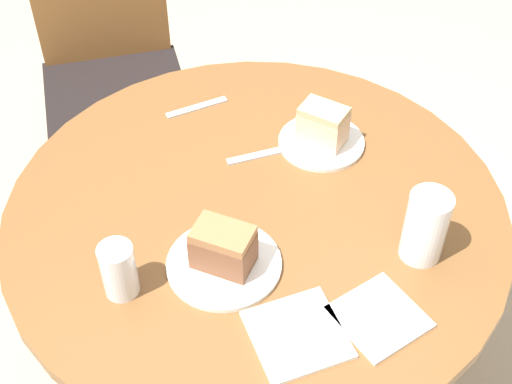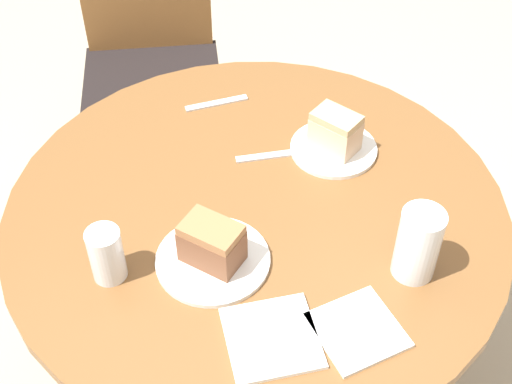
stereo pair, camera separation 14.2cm
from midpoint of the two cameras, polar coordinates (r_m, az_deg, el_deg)
The scene contains 13 objects.
ground_plane at distance 2.03m, azimuth 2.07°, elevation -15.19°, with size 8.00×8.00×0.00m, color tan.
table at distance 1.60m, azimuth 2.54°, elevation -5.93°, with size 1.03×1.03×0.71m.
chair at distance 2.24m, azimuth -6.64°, elevation 10.59°, with size 0.50×0.53×1.00m.
plate_near at distance 1.60m, azimuth 8.76°, elevation 3.34°, with size 0.19×0.19×0.01m.
plate_far at distance 1.36m, azimuth -0.48°, elevation -5.63°, with size 0.22×0.22×0.01m.
cake_slice_near at distance 1.57m, azimuth 8.96°, elevation 4.70°, with size 0.11×0.12×0.09m.
cake_slice_far at distance 1.32m, azimuth -0.49°, elevation -4.26°, with size 0.13×0.13×0.09m.
glass_lemonade at distance 1.32m, azimuth -8.86°, elevation -5.26°, with size 0.06×0.06×0.11m.
glass_water at distance 1.35m, azimuth 15.77°, elevation -4.36°, with size 0.08×0.08×0.15m.
napkin_stack at distance 1.26m, azimuth 4.56°, elevation -11.74°, with size 0.17×0.17×0.01m.
fork at distance 1.58m, azimuth 4.36°, elevation 2.89°, with size 0.19×0.04×0.00m.
spoon at distance 1.71m, azimuth -0.80°, elevation 7.02°, with size 0.15×0.02×0.00m.
napkin_side at distance 1.29m, azimuth 11.33°, elevation -10.96°, with size 0.16×0.16×0.01m.
Camera 2 is at (-0.30, -0.97, 1.76)m, focal length 50.00 mm.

